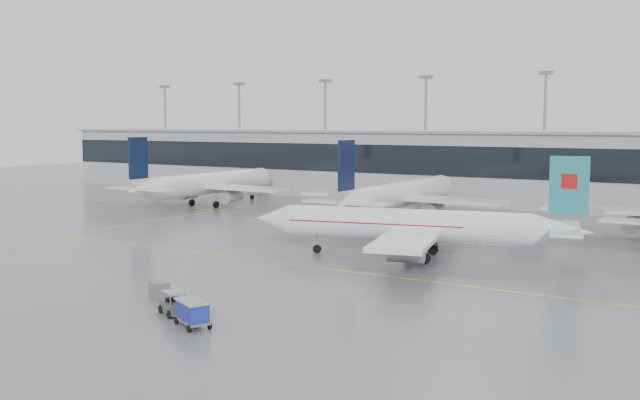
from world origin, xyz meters
The scene contains 14 objects.
ground centered at (0.00, 0.00, 0.00)m, with size 320.00×320.00×0.00m, color slate.
taxi_line_main centered at (0.00, 0.00, 0.01)m, with size 120.00×0.25×0.01m, color gold.
taxi_line_north centered at (0.00, 30.00, 0.01)m, with size 120.00×0.25×0.01m, color gold.
taxi_line_cross centered at (-30.00, 15.00, 0.01)m, with size 0.25×60.00×0.01m, color gold.
terminal centered at (0.00, 62.00, 6.00)m, with size 180.00×15.00×12.00m, color #9F9FA3.
terminal_glass centered at (0.00, 54.45, 7.50)m, with size 180.00×0.20×5.00m, color black.
terminal_roof centered at (0.00, 62.00, 12.20)m, with size 182.00×16.00×0.40m, color gray.
light_masts centered at (0.00, 68.00, 13.34)m, with size 156.40×1.00×22.60m.
air_canada_jet centered at (13.41, 9.08, 3.35)m, with size 34.25×27.35×10.64m.
parked_jet_b centered at (-35.00, 33.69, 3.71)m, with size 29.64×36.96×11.72m.
parked_jet_c centered at (0.00, 33.69, 3.71)m, with size 29.64×36.96×11.72m.
baggage_tug centered at (7.01, -19.72, 0.61)m, with size 3.55×2.39×1.73m.
baggage_cart centered at (10.23, -21.32, 1.05)m, with size 3.30×2.71×1.80m.
gse_unit centered at (2.91, -16.90, 0.67)m, with size 1.35×1.25×1.35m, color slate.
Camera 1 is at (42.18, -57.00, 13.73)m, focal length 40.00 mm.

